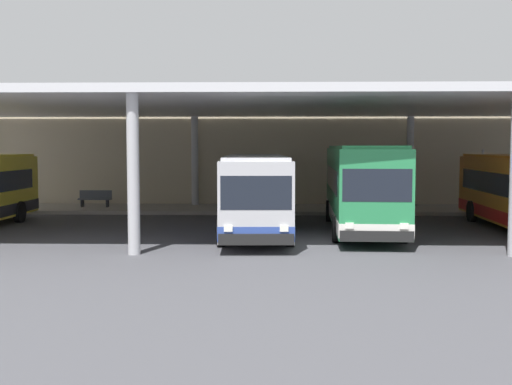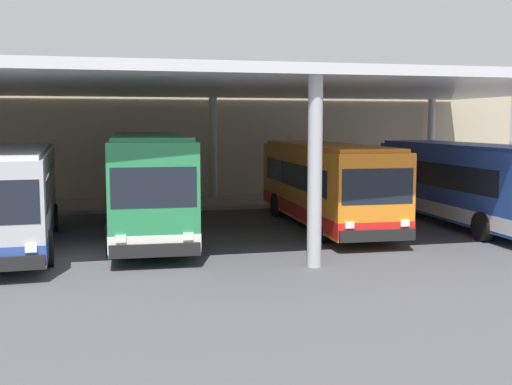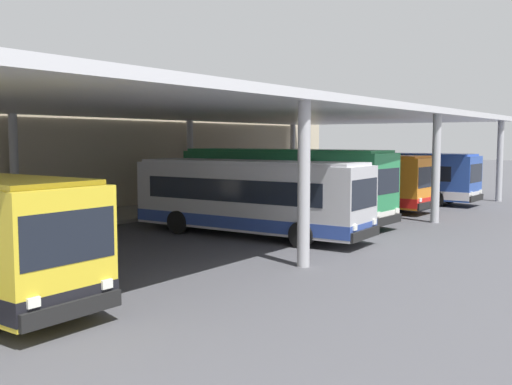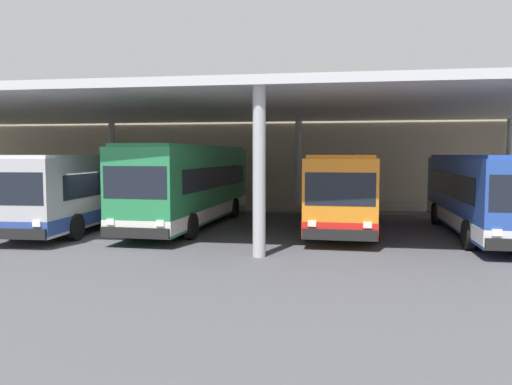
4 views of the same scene
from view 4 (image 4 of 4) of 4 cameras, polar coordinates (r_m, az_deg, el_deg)
name	(u,v)px [view 4 (image 4 of 4)]	position (r m, az deg, el deg)	size (l,w,h in m)	color
ground_plane	(109,238)	(19.91, -16.38, -5.03)	(200.00, 200.00, 0.00)	#47474C
platform_kerb	(195,205)	(30.82, -6.93, -1.43)	(42.00, 4.50, 0.18)	gray
station_building_facade	(208,151)	(33.80, -5.45, 4.75)	(48.00, 1.60, 6.85)	#C1B293
canopy_shelter	(158,110)	(24.81, -11.10, 9.20)	(40.00, 17.00, 5.55)	silver
bus_second_bay	(84,190)	(23.00, -19.08, 0.31)	(3.00, 10.62, 3.17)	#B7B7BC
bus_middle_bay	(190,185)	(22.41, -7.51, 0.89)	(3.07, 11.43, 3.57)	#28844C
bus_far_bay	(343,190)	(21.78, 9.94, 0.27)	(2.98, 10.61, 3.17)	orange
bus_departing	(482,194)	(21.48, 24.42, -0.11)	(2.85, 10.57, 3.17)	#284CA8
bench_waiting	(24,193)	(35.78, -24.94, -0.08)	(1.80, 0.45, 0.92)	#4C515B
banner_sign	(353,176)	(28.69, 11.03, 1.88)	(0.70, 0.12, 3.20)	#B2B2B7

